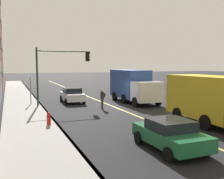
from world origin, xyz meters
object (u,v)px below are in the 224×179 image
(truck_yellow, at_px, (216,100))
(truck_blue, at_px, (133,85))
(car_white, at_px, (72,95))
(street_sign_post, at_px, (30,89))
(traffic_light_mast, at_px, (60,66))
(pedestrian_with_backpack, at_px, (102,97))
(fire_hydrant, at_px, (49,120))
(car_green, at_px, (170,134))

(truck_yellow, height_order, truck_blue, truck_blue)
(car_white, bearing_deg, street_sign_post, 94.63)
(car_white, xyz_separation_m, traffic_light_mast, (-1.63, 1.50, 2.94))
(truck_yellow, relative_size, traffic_light_mast, 1.45)
(pedestrian_with_backpack, distance_m, street_sign_post, 7.05)
(fire_hydrant, bearing_deg, car_green, -144.26)
(car_white, xyz_separation_m, truck_blue, (-2.04, -5.76, 0.95))
(pedestrian_with_backpack, xyz_separation_m, fire_hydrant, (-4.96, 5.25, -0.55))
(pedestrian_with_backpack, height_order, traffic_light_mast, traffic_light_mast)
(truck_blue, relative_size, pedestrian_with_backpack, 4.09)
(truck_yellow, bearing_deg, street_sign_post, 37.55)
(traffic_light_mast, bearing_deg, truck_yellow, -147.41)
(truck_blue, distance_m, fire_hydrant, 12.17)
(street_sign_post, height_order, fire_hydrant, street_sign_post)
(car_white, relative_size, truck_yellow, 0.50)
(truck_yellow, bearing_deg, traffic_light_mast, 32.59)
(traffic_light_mast, relative_size, street_sign_post, 2.03)
(street_sign_post, bearing_deg, traffic_light_mast, -117.65)
(street_sign_post, bearing_deg, truck_yellow, -142.45)
(traffic_light_mast, bearing_deg, fire_hydrant, 164.62)
(car_green, distance_m, fire_hydrant, 7.63)
(car_green, bearing_deg, street_sign_post, 17.11)
(truck_blue, distance_m, traffic_light_mast, 7.55)
(truck_yellow, xyz_separation_m, fire_hydrant, (3.55, 9.56, -1.17))
(car_white, height_order, traffic_light_mast, traffic_light_mast)
(fire_hydrant, bearing_deg, truck_yellow, -110.40)
(pedestrian_with_backpack, bearing_deg, truck_yellow, -153.15)
(pedestrian_with_backpack, xyz_separation_m, street_sign_post, (4.32, 5.55, 0.53))
(car_white, height_order, street_sign_post, street_sign_post)
(car_green, relative_size, pedestrian_with_backpack, 2.23)
(car_green, distance_m, street_sign_post, 16.20)
(car_white, xyz_separation_m, car_green, (-15.79, -0.76, -0.05))
(car_white, distance_m, pedestrian_with_backpack, 4.90)
(truck_blue, height_order, fire_hydrant, truck_blue)
(car_white, height_order, fire_hydrant, car_white)
(traffic_light_mast, height_order, street_sign_post, traffic_light_mast)
(pedestrian_with_backpack, height_order, street_sign_post, street_sign_post)
(car_white, xyz_separation_m, truck_yellow, (-13.15, -5.86, 0.88))
(truck_yellow, xyz_separation_m, street_sign_post, (12.83, 9.86, -0.10))
(truck_yellow, relative_size, pedestrian_with_backpack, 4.45)
(traffic_light_mast, xyz_separation_m, street_sign_post, (1.31, 2.50, -2.16))
(truck_yellow, height_order, street_sign_post, truck_yellow)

